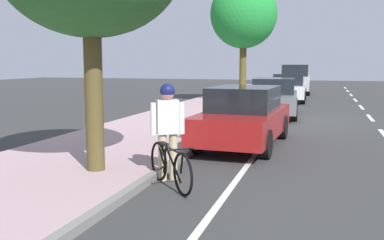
{
  "coord_description": "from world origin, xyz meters",
  "views": [
    {
      "loc": [
        -1.0,
        16.77,
        2.13
      ],
      "look_at": [
        0.95,
        10.26,
        1.23
      ],
      "focal_mm": 40.81,
      "sensor_mm": 36.0,
      "label": 1
    }
  ],
  "objects": [
    {
      "name": "parked_sedan_white_second",
      "position": [
        0.78,
        -7.67,
        0.75
      ],
      "size": [
        1.91,
        4.44,
        1.52
      ],
      "color": "white",
      "rests_on": "ground"
    },
    {
      "name": "parked_sedan_red_far",
      "position": [
        0.91,
        5.75,
        0.75
      ],
      "size": [
        2.0,
        4.48,
        1.52
      ],
      "color": "maroon",
      "rests_on": "ground"
    },
    {
      "name": "parked_sedan_grey_mid",
      "position": [
        0.84,
        -0.74,
        0.75
      ],
      "size": [
        2.04,
        4.5,
        1.52
      ],
      "color": "slate",
      "rests_on": "ground"
    },
    {
      "name": "cyclist_with_backpack",
      "position": [
        1.66,
        9.44,
        1.08
      ],
      "size": [
        0.55,
        0.52,
        1.77
      ],
      "color": "#C6B284",
      "rests_on": "ground"
    },
    {
      "name": "lane_stripe_centre",
      "position": [
        -2.82,
        -1.31,
        0.0
      ],
      "size": [
        0.14,
        44.2,
        0.01
      ],
      "color": "white",
      "rests_on": "ground"
    },
    {
      "name": "street_tree_near_cyclist",
      "position": [
        3.02,
        -5.86,
        4.58
      ],
      "size": [
        3.42,
        3.42,
        6.23
      ],
      "color": "brown",
      "rests_on": "sidewalk"
    },
    {
      "name": "lane_stripe_bike_edge",
      "position": [
        0.44,
        0.0,
        0.0
      ],
      "size": [
        0.12,
        46.82,
        0.01
      ],
      "primitive_type": "cube",
      "color": "white",
      "rests_on": "ground"
    },
    {
      "name": "parked_suv_silver_nearest",
      "position": [
        0.82,
        -13.78,
        1.03
      ],
      "size": [
        2.1,
        4.77,
        1.99
      ],
      "color": "#B7BABF",
      "rests_on": "ground"
    },
    {
      "name": "ground",
      "position": [
        0.0,
        0.0,
        0.0
      ],
      "size": [
        74.91,
        74.91,
        0.0
      ],
      "primitive_type": "plane",
      "color": "#363636"
    },
    {
      "name": "sidewalk",
      "position": [
        3.95,
        0.0,
        0.07
      ],
      "size": [
        3.91,
        46.82,
        0.13
      ],
      "primitive_type": "cube",
      "color": "#B59499",
      "rests_on": "ground"
    },
    {
      "name": "bicycle_at_curb",
      "position": [
        1.45,
        9.91,
        0.38
      ],
      "size": [
        1.22,
        1.32,
        0.77
      ],
      "color": "black",
      "rests_on": "ground"
    },
    {
      "name": "curb_edge",
      "position": [
        1.91,
        0.0,
        0.07
      ],
      "size": [
        0.16,
        46.82,
        0.13
      ],
      "primitive_type": "cube",
      "color": "gray",
      "rests_on": "ground"
    }
  ]
}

